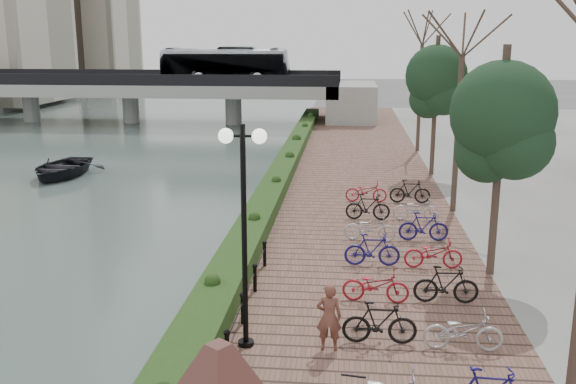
# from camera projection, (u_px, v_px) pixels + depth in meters

# --- Properties ---
(river_water) EXTENTS (30.00, 130.00, 0.02)m
(river_water) POSITION_uv_depth(u_px,v_px,m) (15.00, 168.00, 36.35)
(river_water) COLOR #4E625C
(river_water) RESTS_ON ground
(promenade) EXTENTS (8.00, 75.00, 0.50)m
(promenade) POSITION_uv_depth(u_px,v_px,m) (351.00, 205.00, 27.28)
(promenade) COLOR brown
(promenade) RESTS_ON ground
(hedge) EXTENTS (1.10, 56.00, 0.60)m
(hedge) POSITION_uv_depth(u_px,v_px,m) (278.00, 178.00, 29.89)
(hedge) COLOR #1F3E16
(hedge) RESTS_ON promenade
(chain_fence) EXTENTS (0.10, 14.10, 0.70)m
(chain_fence) POSITION_uv_depth(u_px,v_px,m) (218.00, 373.00, 12.38)
(chain_fence) COLOR black
(chain_fence) RESTS_ON promenade
(lamppost) EXTENTS (1.02, 0.32, 4.94)m
(lamppost) POSITION_uv_depth(u_px,v_px,m) (243.00, 190.00, 13.45)
(lamppost) COLOR black
(lamppost) RESTS_ON promenade
(pedestrian) EXTENTS (0.58, 0.40, 1.54)m
(pedestrian) POSITION_uv_depth(u_px,v_px,m) (329.00, 317.00, 13.90)
(pedestrian) COLOR brown
(pedestrian) RESTS_ON promenade
(bicycle_parking) EXTENTS (2.40, 17.32, 1.00)m
(bicycle_parking) POSITION_uv_depth(u_px,v_px,m) (402.00, 252.00, 19.05)
(bicycle_parking) COLOR #B7B6BC
(bicycle_parking) RESTS_ON promenade
(street_trees) EXTENTS (3.20, 37.12, 6.80)m
(street_trees) POSITION_uv_depth(u_px,v_px,m) (474.00, 145.00, 21.45)
(street_trees) COLOR #3A2E22
(street_trees) RESTS_ON promenade
(bridge) EXTENTS (36.00, 10.77, 6.50)m
(bridge) POSITION_uv_depth(u_px,v_px,m) (149.00, 84.00, 54.77)
(bridge) COLOR #999994
(bridge) RESTS_ON ground
(boat) EXTENTS (3.66, 5.00, 1.01)m
(boat) POSITION_uv_depth(u_px,v_px,m) (61.00, 167.00, 33.80)
(boat) COLOR black
(boat) RESTS_ON river_water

